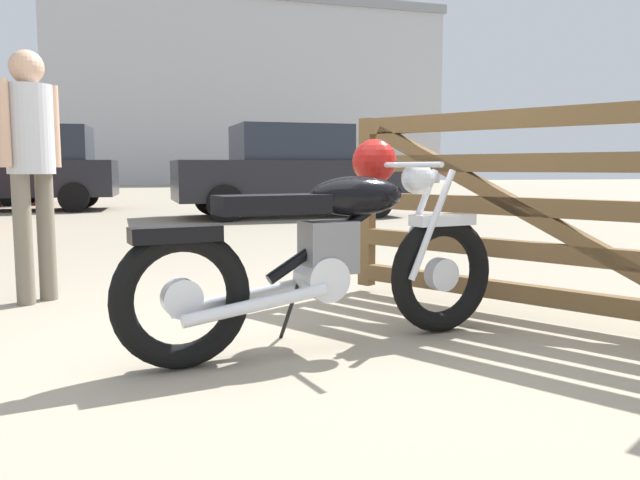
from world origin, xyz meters
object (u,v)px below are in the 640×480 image
at_px(bystander, 31,150).
at_px(blue_hatchback_right, 22,167).
at_px(vintage_motorcycle, 332,250).
at_px(timber_gate, 571,203).
at_px(white_estate_far, 290,171).

bearing_deg(bystander, blue_hatchback_right, -37.24).
distance_m(vintage_motorcycle, bystander, 2.29).
height_order(bystander, blue_hatchback_right, blue_hatchback_right).
height_order(timber_gate, blue_hatchback_right, blue_hatchback_right).
relative_size(vintage_motorcycle, bystander, 1.24).
height_order(vintage_motorcycle, bystander, bystander).
relative_size(white_estate_far, blue_hatchback_right, 1.10).
relative_size(vintage_motorcycle, white_estate_far, 0.48).
bearing_deg(timber_gate, white_estate_far, -33.45).
distance_m(bystander, white_estate_far, 7.73).
bearing_deg(white_estate_far, blue_hatchback_right, -33.74).
relative_size(vintage_motorcycle, timber_gate, 0.93).
height_order(vintage_motorcycle, timber_gate, timber_gate).
bearing_deg(white_estate_far, timber_gate, 85.83).
distance_m(timber_gate, blue_hatchback_right, 12.53).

